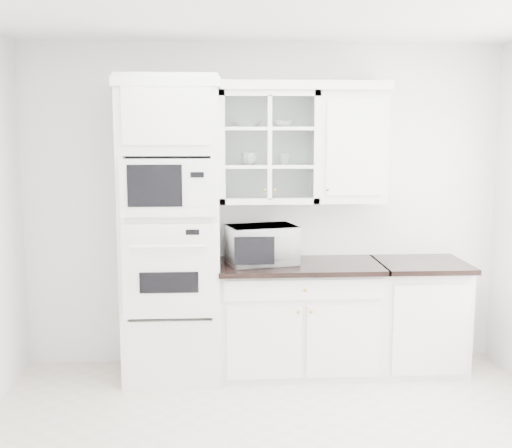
{
  "coord_description": "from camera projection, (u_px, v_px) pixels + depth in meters",
  "views": [
    {
      "loc": [
        -0.37,
        -3.63,
        1.99
      ],
      "look_at": [
        -0.1,
        1.05,
        1.3
      ],
      "focal_mm": 45.0,
      "sensor_mm": 36.0,
      "label": 1
    }
  ],
  "objects": [
    {
      "name": "cup_b",
      "position": [
        285.0,
        159.0,
        5.21
      ],
      "size": [
        0.11,
        0.11,
        0.09
      ],
      "primitive_type": "imported",
      "rotation": [
        0.0,
        0.0,
        0.11
      ],
      "color": "white",
      "rests_on": "upper_cabinet_glass"
    },
    {
      "name": "upper_cabinet_glass",
      "position": [
        268.0,
        147.0,
        5.19
      ],
      "size": [
        0.8,
        0.33,
        0.9
      ],
      "color": "white",
      "rests_on": "room_shell"
    },
    {
      "name": "room_shell",
      "position": [
        277.0,
        163.0,
        4.06
      ],
      "size": [
        4.0,
        3.5,
        2.7
      ],
      "color": "white",
      "rests_on": "ground"
    },
    {
      "name": "cup_a",
      "position": [
        249.0,
        159.0,
        5.2
      ],
      "size": [
        0.15,
        0.15,
        0.1
      ],
      "primitive_type": "imported",
      "rotation": [
        0.0,
        0.0,
        0.24
      ],
      "color": "white",
      "rests_on": "upper_cabinet_glass"
    },
    {
      "name": "bowl_b",
      "position": [
        283.0,
        124.0,
        5.16
      ],
      "size": [
        0.19,
        0.19,
        0.05
      ],
      "primitive_type": "imported",
      "rotation": [
        0.0,
        0.0,
        -0.18
      ],
      "color": "white",
      "rests_on": "upper_cabinet_glass"
    },
    {
      "name": "crown_molding",
      "position": [
        255.0,
        86.0,
        5.09
      ],
      "size": [
        2.14,
        0.38,
        0.07
      ],
      "primitive_type": "cube",
      "color": "white",
      "rests_on": "room_shell"
    },
    {
      "name": "extra_base_cabinet",
      "position": [
        419.0,
        315.0,
        5.33
      ],
      "size": [
        0.72,
        0.67,
        0.92
      ],
      "color": "white",
      "rests_on": "ground"
    },
    {
      "name": "countertop_microwave",
      "position": [
        261.0,
        244.0,
        5.17
      ],
      "size": [
        0.62,
        0.56,
        0.31
      ],
      "primitive_type": "imported",
      "rotation": [
        0.0,
        0.0,
        3.38
      ],
      "color": "white",
      "rests_on": "base_cabinet_run"
    },
    {
      "name": "bowl_a",
      "position": [
        247.0,
        124.0,
        5.14
      ],
      "size": [
        0.28,
        0.28,
        0.05
      ],
      "primitive_type": "imported",
      "rotation": [
        0.0,
        0.0,
        -0.34
      ],
      "color": "white",
      "rests_on": "upper_cabinet_glass"
    },
    {
      "name": "oven_column",
      "position": [
        172.0,
        230.0,
        5.08
      ],
      "size": [
        0.76,
        0.68,
        2.4
      ],
      "color": "white",
      "rests_on": "ground"
    },
    {
      "name": "upper_cabinet_solid",
      "position": [
        351.0,
        147.0,
        5.23
      ],
      "size": [
        0.55,
        0.33,
        0.9
      ],
      "primitive_type": "cube",
      "color": "white",
      "rests_on": "room_shell"
    },
    {
      "name": "base_cabinet_run",
      "position": [
        299.0,
        317.0,
        5.28
      ],
      "size": [
        1.32,
        0.67,
        0.92
      ],
      "color": "white",
      "rests_on": "ground"
    }
  ]
}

